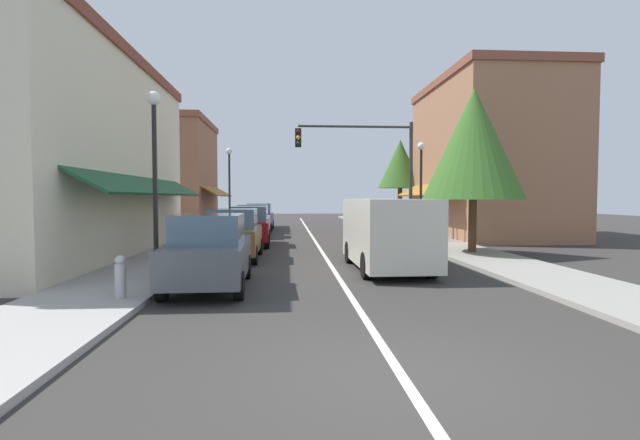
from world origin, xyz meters
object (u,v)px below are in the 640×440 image
object	(u,v)px
parked_car_nearest_left	(209,252)
tree_right_far	(400,164)
parked_car_distant_left	(259,217)
van_in_lane	(386,232)
tree_right_near	(474,144)
traffic_signal_mast_arm	(371,159)
street_lamp_left_near	(155,154)
fire_hydrant	(120,277)
street_lamp_left_far	(229,177)
street_lamp_right_mid	(421,175)
parked_car_third_left	(250,226)
parked_car_far_left	(254,221)
parked_car_second_left	(234,234)

from	to	relation	value
parked_car_nearest_left	tree_right_far	bearing A→B (deg)	63.40
parked_car_distant_left	van_in_lane	world-z (taller)	van_in_lane
tree_right_near	traffic_signal_mast_arm	bearing A→B (deg)	114.75
street_lamp_left_near	fire_hydrant	world-z (taller)	street_lamp_left_near
street_lamp_left_far	tree_right_near	distance (m)	15.56
tree_right_near	tree_right_far	distance (m)	13.92
street_lamp_right_mid	tree_right_far	size ratio (longest dim) A/B	0.79
parked_car_third_left	fire_hydrant	world-z (taller)	parked_car_third_left
street_lamp_right_mid	parked_car_nearest_left	bearing A→B (deg)	-127.61
parked_car_third_left	traffic_signal_mast_arm	size ratio (longest dim) A/B	0.70
fire_hydrant	van_in_lane	bearing A→B (deg)	33.10
parked_car_far_left	street_lamp_right_mid	xyz separation A→B (m)	(8.10, -4.42, 2.32)
parked_car_third_left	parked_car_distant_left	size ratio (longest dim) A/B	1.01
parked_car_nearest_left	van_in_lane	size ratio (longest dim) A/B	0.80
parked_car_nearest_left	parked_car_second_left	xyz separation A→B (m)	(-0.01, 5.28, 0.00)
parked_car_second_left	street_lamp_left_near	size ratio (longest dim) A/B	0.84
parked_car_far_left	traffic_signal_mast_arm	size ratio (longest dim) A/B	0.69
traffic_signal_mast_arm	street_lamp_left_near	bearing A→B (deg)	-125.45
street_lamp_right_mid	street_lamp_left_far	bearing A→B (deg)	144.06
parked_car_second_left	traffic_signal_mast_arm	distance (m)	9.57
parked_car_far_left	street_lamp_right_mid	bearing A→B (deg)	-28.63
parked_car_nearest_left	street_lamp_right_mid	bearing A→B (deg)	51.00
fire_hydrant	parked_car_far_left	bearing A→B (deg)	84.64
parked_car_second_left	street_lamp_left_far	xyz separation A→B (m)	(-1.61, 12.26, 2.55)
parked_car_distant_left	street_lamp_left_near	size ratio (longest dim) A/B	0.84
parked_car_far_left	fire_hydrant	xyz separation A→B (m)	(-1.54, -16.40, -0.33)
parked_car_third_left	fire_hydrant	bearing A→B (deg)	-99.85
traffic_signal_mast_arm	parked_car_nearest_left	bearing A→B (deg)	-116.55
tree_right_near	van_in_lane	bearing A→B (deg)	-140.00
parked_car_nearest_left	street_lamp_left_far	size ratio (longest dim) A/B	0.81
parked_car_far_left	van_in_lane	xyz separation A→B (m)	(4.81, -12.27, 0.27)
street_lamp_left_far	street_lamp_left_near	bearing A→B (deg)	-89.91
van_in_lane	tree_right_near	world-z (taller)	tree_right_near
parked_car_third_left	street_lamp_left_near	world-z (taller)	street_lamp_left_near
street_lamp_left_near	street_lamp_right_mid	size ratio (longest dim) A/B	1.04
parked_car_far_left	van_in_lane	world-z (taller)	van_in_lane
parked_car_nearest_left	street_lamp_left_far	bearing A→B (deg)	93.90
fire_hydrant	tree_right_far	bearing A→B (deg)	62.95
street_lamp_left_near	parked_car_second_left	bearing A→B (deg)	68.06
street_lamp_left_near	parked_car_nearest_left	bearing A→B (deg)	-39.95
fire_hydrant	street_lamp_left_far	bearing A→B (deg)	90.22
parked_car_second_left	traffic_signal_mast_arm	bearing A→B (deg)	48.50
parked_car_far_left	street_lamp_left_far	size ratio (longest dim) A/B	0.80
parked_car_nearest_left	street_lamp_left_far	xyz separation A→B (m)	(-1.62, 17.54, 2.55)
parked_car_nearest_left	parked_car_distant_left	xyz separation A→B (m)	(0.00, 20.13, 0.00)
tree_right_far	fire_hydrant	bearing A→B (deg)	-117.05
parked_car_third_left	street_lamp_right_mid	distance (m)	8.28
street_lamp_right_mid	tree_right_far	xyz separation A→B (m)	(1.28, 9.40, 1.19)
parked_car_far_left	street_lamp_left_far	distance (m)	3.99
parked_car_third_left	traffic_signal_mast_arm	world-z (taller)	traffic_signal_mast_arm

